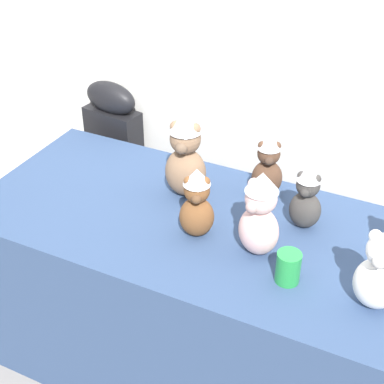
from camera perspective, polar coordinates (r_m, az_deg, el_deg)
name	(u,v)px	position (r m, az deg, el deg)	size (l,w,h in m)	color
wall_back	(262,31)	(2.47, 6.89, 15.38)	(7.00, 0.08, 2.60)	silver
display_table	(192,296)	(2.42, 0.00, -10.12)	(1.66, 0.80, 0.78)	navy
instrument_case	(117,173)	(2.99, -7.35, 1.88)	(0.29, 0.16, 0.99)	black
teddy_bear_mocha	(185,156)	(2.21, -0.65, 3.58)	(0.18, 0.16, 0.35)	#7F6047
teddy_bear_chestnut	(197,204)	(2.01, 0.47, -1.14)	(0.15, 0.14, 0.27)	brown
teddy_bear_snow	(379,274)	(1.83, 17.80, -7.60)	(0.15, 0.13, 0.27)	white
teddy_bear_cocoa	(268,166)	(2.25, 7.43, 2.55)	(0.15, 0.14, 0.26)	#4C3323
teddy_bear_charcoal	(306,198)	(2.10, 11.14, -0.55)	(0.12, 0.10, 0.25)	#383533
teddy_bear_blush	(260,215)	(1.94, 6.64, -2.23)	(0.17, 0.16, 0.32)	beige
party_cup_green	(288,267)	(1.90, 9.39, -7.29)	(0.08, 0.08, 0.11)	#238C3D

